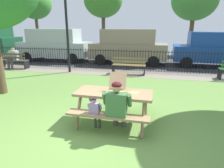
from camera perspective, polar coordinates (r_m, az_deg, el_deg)
The scene contains 19 objects.
ground at distance 5.33m, azimuth -2.76°, elevation -8.52°, with size 28.00×10.71×0.02m, color olive.
cobblestone_walkway at distance 9.66m, azimuth 4.43°, elevation 3.10°, with size 28.00×1.40×0.01m, color gray.
street_asphalt at distance 13.37m, azimuth 6.76°, elevation 6.83°, with size 28.00×6.22×0.01m, color #38383D.
picnic_table_foreground at distance 4.63m, azimuth 0.50°, elevation -4.34°, with size 1.82×1.51×0.79m.
pizza_box_open at distance 4.51m, azimuth 1.32°, elevation -1.43°, with size 0.41×0.49×0.44m.
pizza_slice_on_table at distance 4.54m, azimuth 6.23°, elevation -2.45°, with size 0.31×0.30×0.02m.
adult_at_table at distance 4.11m, azimuth 1.59°, elevation -6.22°, with size 0.61×0.59×1.19m.
child_at_table at distance 4.26m, azimuth -4.94°, elevation -7.74°, with size 0.31×0.30×0.82m.
iron_fence_streetside at distance 10.23m, azimuth 5.06°, elevation 7.07°, with size 23.11×0.03×1.10m.
park_bench_left at distance 12.02m, azimuth -26.96°, elevation 6.08°, with size 1.61×0.51×0.85m.
park_bench_center at distance 9.42m, azimuth 4.93°, elevation 5.36°, with size 1.60×0.48×0.85m.
person_on_park_bench at distance 12.02m, azimuth -27.14°, elevation 7.22°, with size 0.63×0.62×1.19m.
lamp_post_walkway at distance 9.92m, azimuth -13.33°, elevation 19.27°, with size 0.28×0.28×4.62m.
parked_car_left at distance 13.72m, azimuth -16.40°, elevation 11.18°, with size 4.65×2.06×2.08m.
parked_car_center at distance 12.17m, azimuth 4.90°, elevation 11.16°, with size 4.63×2.01×2.08m.
parked_car_right at distance 12.50m, azimuth 27.69°, elevation 9.07°, with size 4.46×2.03×1.94m.
far_tree_left at distance 21.72m, azimuth -21.80°, elevation 21.03°, with size 3.24×3.24×5.80m.
far_tree_midleft at distance 18.95m, azimuth -2.63°, elevation 23.47°, with size 3.48×3.48×6.09m.
far_tree_center at distance 18.54m, azimuth 23.14°, elevation 21.85°, with size 3.74×3.74×6.02m.
Camera 1 is at (1.28, -3.29, 2.26)m, focal length 31.12 mm.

